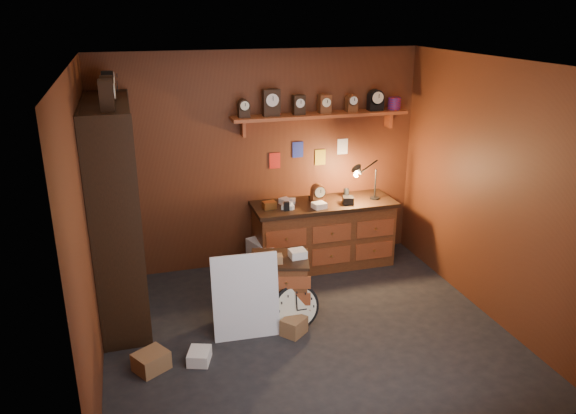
{
  "coord_description": "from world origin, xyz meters",
  "views": [
    {
      "loc": [
        -1.58,
        -4.76,
        3.16
      ],
      "look_at": [
        -0.09,
        0.35,
        1.26
      ],
      "focal_mm": 35.0,
      "sensor_mm": 36.0,
      "label": 1
    }
  ],
  "objects_px": {
    "shelving_unit": "(113,203)",
    "workbench": "(323,230)",
    "low_cabinet": "(280,285)",
    "big_round_clock": "(296,307)"
  },
  "relations": [
    {
      "from": "low_cabinet",
      "to": "big_round_clock",
      "type": "relative_size",
      "value": 1.58
    },
    {
      "from": "big_round_clock",
      "to": "workbench",
      "type": "bearing_deg",
      "value": 59.98
    },
    {
      "from": "workbench",
      "to": "big_round_clock",
      "type": "distance_m",
      "value": 1.59
    },
    {
      "from": "shelving_unit",
      "to": "workbench",
      "type": "height_order",
      "value": "shelving_unit"
    },
    {
      "from": "big_round_clock",
      "to": "low_cabinet",
      "type": "bearing_deg",
      "value": 109.68
    },
    {
      "from": "big_round_clock",
      "to": "shelving_unit",
      "type": "bearing_deg",
      "value": 153.08
    },
    {
      "from": "low_cabinet",
      "to": "big_round_clock",
      "type": "height_order",
      "value": "low_cabinet"
    },
    {
      "from": "workbench",
      "to": "big_round_clock",
      "type": "height_order",
      "value": "workbench"
    },
    {
      "from": "low_cabinet",
      "to": "workbench",
      "type": "bearing_deg",
      "value": 67.04
    },
    {
      "from": "low_cabinet",
      "to": "shelving_unit",
      "type": "bearing_deg",
      "value": 175.2
    }
  ]
}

